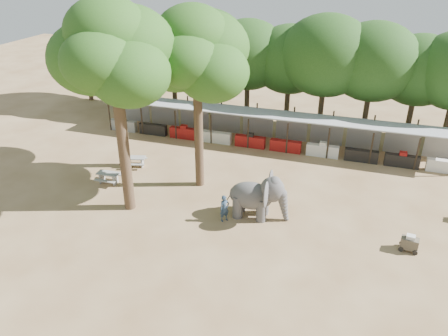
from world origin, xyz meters
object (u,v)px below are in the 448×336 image
(picnic_table_near, at_px, (108,176))
(cart_front, at_px, (409,243))
(yard_tree_left, at_px, (114,50))
(elephant, at_px, (258,196))
(yard_tree_center, at_px, (112,53))
(handler, at_px, (225,208))
(yard_tree_back, at_px, (195,54))
(picnic_table_far, at_px, (135,160))

(picnic_table_near, height_order, cart_front, cart_front)
(yard_tree_left, relative_size, elephant, 3.09)
(yard_tree_center, relative_size, handler, 7.43)
(handler, distance_m, picnic_table_near, 8.93)
(handler, xyz_separation_m, picnic_table_near, (-8.72, 1.90, -0.32))
(yard_tree_back, height_order, handler, yard_tree_back)
(handler, distance_m, cart_front, 9.95)
(yard_tree_left, height_order, picnic_table_near, yard_tree_left)
(picnic_table_far, bearing_deg, elephant, -36.02)
(elephant, bearing_deg, picnic_table_far, 157.44)
(handler, bearing_deg, yard_tree_back, 81.26)
(picnic_table_near, xyz_separation_m, cart_front, (18.65, -1.59, -0.03))
(yard_tree_center, relative_size, picnic_table_near, 7.88)
(yard_tree_center, relative_size, cart_front, 11.85)
(yard_tree_back, relative_size, picnic_table_near, 7.43)
(picnic_table_far, bearing_deg, yard_tree_center, -81.70)
(yard_tree_back, xyz_separation_m, elephant, (4.71, -2.76, -7.18))
(elephant, distance_m, cart_front, 8.31)
(yard_tree_center, height_order, elephant, yard_tree_center)
(yard_tree_back, height_order, picnic_table_near, yard_tree_back)
(yard_tree_center, bearing_deg, picnic_table_far, 114.23)
(elephant, distance_m, handler, 2.06)
(picnic_table_near, relative_size, picnic_table_far, 0.87)
(yard_tree_back, bearing_deg, handler, -51.54)
(yard_tree_back, relative_size, elephant, 3.18)
(yard_tree_back, height_order, picnic_table_far, yard_tree_back)
(yard_tree_left, bearing_deg, cart_front, -13.28)
(yard_tree_left, relative_size, cart_front, 10.84)
(picnic_table_near, bearing_deg, picnic_table_far, 77.19)
(handler, height_order, picnic_table_near, handler)
(handler, bearing_deg, picnic_table_far, 103.27)
(yard_tree_left, distance_m, yard_tree_back, 6.09)
(yard_tree_center, xyz_separation_m, elephant, (7.71, 1.24, -7.84))
(yard_tree_center, distance_m, elephant, 11.07)
(elephant, bearing_deg, yard_tree_left, 158.17)
(yard_tree_center, distance_m, picnic_table_far, 10.23)
(yard_tree_left, xyz_separation_m, yard_tree_center, (3.00, -5.00, 1.01))
(yard_tree_left, height_order, cart_front, yard_tree_left)
(yard_tree_left, distance_m, elephant, 13.25)
(cart_front, bearing_deg, picnic_table_near, -178.03)
(picnic_table_far, relative_size, cart_front, 1.73)
(yard_tree_center, bearing_deg, elephant, 9.12)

